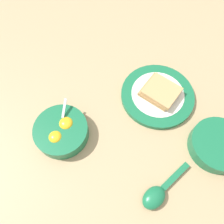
# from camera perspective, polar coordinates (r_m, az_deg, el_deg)

# --- Properties ---
(ground_plane) EXTENTS (3.00, 3.00, 0.00)m
(ground_plane) POSITION_cam_1_polar(r_m,az_deg,el_deg) (0.62, 7.58, -14.36)
(ground_plane) COLOR tan
(egg_bowl) EXTENTS (0.15, 0.15, 0.07)m
(egg_bowl) POSITION_cam_1_polar(r_m,az_deg,el_deg) (0.64, -13.05, -4.90)
(egg_bowl) COLOR #196B42
(egg_bowl) RESTS_ON ground_plane
(toast_plate) EXTENTS (0.23, 0.23, 0.02)m
(toast_plate) POSITION_cam_1_polar(r_m,az_deg,el_deg) (0.70, 11.76, 4.33)
(toast_plate) COLOR #196B42
(toast_plate) RESTS_ON ground_plane
(toast_sandwich) EXTENTS (0.13, 0.14, 0.03)m
(toast_sandwich) POSITION_cam_1_polar(r_m,az_deg,el_deg) (0.69, 12.53, 5.35)
(toast_sandwich) COLOR tan
(toast_sandwich) RESTS_ON toast_plate
(soup_spoon) EXTENTS (0.17, 0.07, 0.03)m
(soup_spoon) POSITION_cam_1_polar(r_m,az_deg,el_deg) (0.60, 11.86, -20.16)
(soup_spoon) COLOR #196B42
(soup_spoon) RESTS_ON ground_plane
(congee_bowl) EXTENTS (0.15, 0.15, 0.04)m
(congee_bowl) POSITION_cam_1_polar(r_m,az_deg,el_deg) (0.67, 25.90, -7.70)
(congee_bowl) COLOR #196B42
(congee_bowl) RESTS_ON ground_plane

